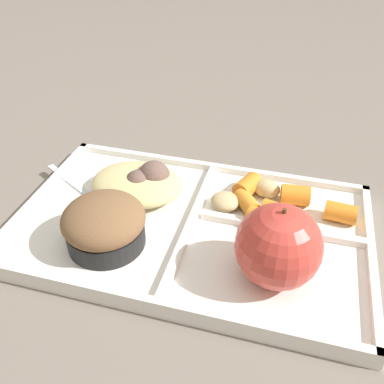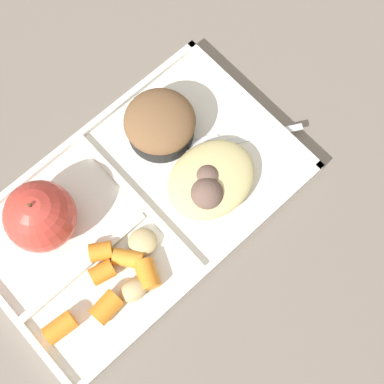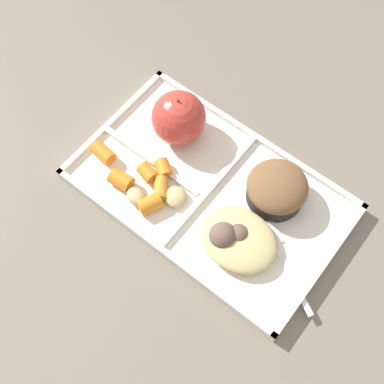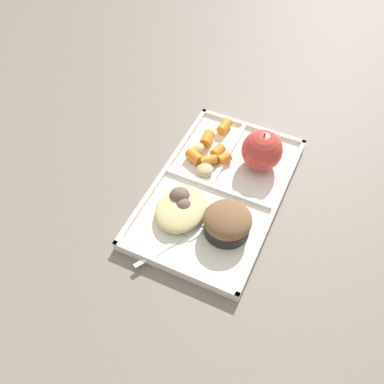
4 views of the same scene
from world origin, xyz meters
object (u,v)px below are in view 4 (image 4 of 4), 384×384
object	(u,v)px
green_apple	(262,150)
plastic_fork	(179,240)
lunch_tray	(218,191)
bran_muffin	(227,222)

from	to	relation	value
green_apple	plastic_fork	size ratio (longest dim) A/B	0.59
lunch_tray	green_apple	size ratio (longest dim) A/B	4.56
green_apple	bran_muffin	size ratio (longest dim) A/B	0.99
plastic_fork	green_apple	bearing A→B (deg)	163.67
green_apple	bran_muffin	world-z (taller)	green_apple
lunch_tray	bran_muffin	bearing A→B (deg)	32.05
green_apple	plastic_fork	xyz separation A→B (m)	(0.23, -0.07, -0.04)
lunch_tray	plastic_fork	world-z (taller)	lunch_tray
green_apple	bran_muffin	xyz separation A→B (m)	(0.18, -0.00, -0.01)
green_apple	plastic_fork	world-z (taller)	green_apple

